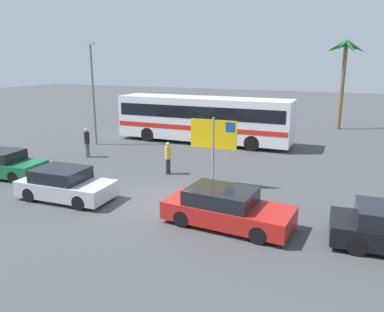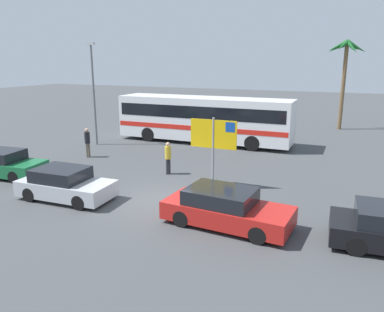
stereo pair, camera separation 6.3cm
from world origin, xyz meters
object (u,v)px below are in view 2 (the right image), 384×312
Objects in this scene: car_red at (226,208)px; pedestrian_crossing_lot at (87,140)px; car_green at (4,164)px; bus_front_coach at (204,117)px; ferry_sign at (214,137)px; car_silver at (65,184)px; pedestrian_by_bus at (168,155)px.

car_red is 2.62× the size of pedestrian_crossing_lot.
car_green is 2.33× the size of pedestrian_crossing_lot.
bus_front_coach is 2.66× the size of car_red.
ferry_sign is 0.79× the size of car_silver.
pedestrian_by_bus is (2.37, 4.90, 0.35)m from car_silver.
car_green is (-6.31, -11.39, -1.15)m from bus_front_coach.
car_silver is at bearing -95.64° from bus_front_coach.
car_silver is at bearing -141.24° from ferry_sign.
pedestrian_crossing_lot is at bearing 155.21° from car_red.
pedestrian_crossing_lot is at bearing 167.40° from ferry_sign.
car_silver is 5.22m from car_green.
pedestrian_by_bus is (1.12, -7.83, -0.80)m from bus_front_coach.
ferry_sign is 6.77m from car_silver.
ferry_sign reaches higher than car_green.
ferry_sign is 3.22m from pedestrian_by_bus.
car_red is 1.13× the size of car_green.
pedestrian_by_bus is at bearing -81.90° from bus_front_coach.
pedestrian_by_bus is (-4.64, 4.77, 0.34)m from car_red.
car_red is (5.76, -12.60, -1.15)m from bus_front_coach.
car_red is 2.77× the size of pedestrian_by_bus.
ferry_sign reaches higher than car_silver.
pedestrian_by_bus reaches higher than car_green.
car_silver is 7.13m from pedestrian_crossing_lot.
car_silver is at bearing 127.28° from pedestrian_crossing_lot.
bus_front_coach reaches higher than pedestrian_by_bus.
car_red is 12.13m from car_green.
ferry_sign is at bearing -65.82° from bus_front_coach.
bus_front_coach is 3.04× the size of car_silver.
bus_front_coach reaches higher than car_red.
car_silver is 0.87× the size of car_red.
ferry_sign reaches higher than car_red.
pedestrian_crossing_lot is at bearing 118.74° from car_silver.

